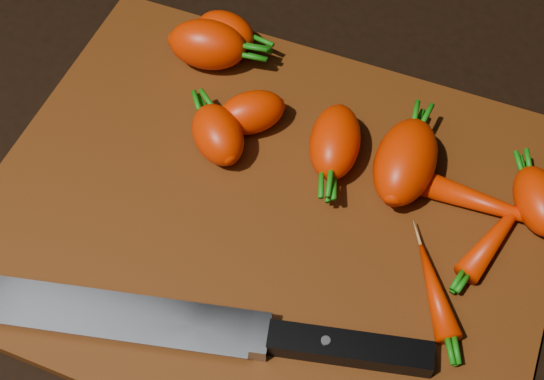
% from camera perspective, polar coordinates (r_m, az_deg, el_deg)
% --- Properties ---
extents(ground, '(2.00, 2.00, 0.01)m').
position_cam_1_polar(ground, '(0.69, -0.31, -2.24)').
color(ground, black).
extents(cutting_board, '(0.50, 0.40, 0.01)m').
position_cam_1_polar(cutting_board, '(0.68, -0.31, -1.77)').
color(cutting_board, '#633010').
rests_on(cutting_board, ground).
extents(carrot_0, '(0.09, 0.06, 0.05)m').
position_cam_1_polar(carrot_0, '(0.77, -4.88, 10.86)').
color(carrot_0, red).
rests_on(carrot_0, cutting_board).
extents(carrot_1, '(0.08, 0.08, 0.04)m').
position_cam_1_polar(carrot_1, '(0.70, -4.10, 4.18)').
color(carrot_1, red).
rests_on(carrot_1, cutting_board).
extents(carrot_2, '(0.06, 0.09, 0.05)m').
position_cam_1_polar(carrot_2, '(0.69, 4.77, 3.65)').
color(carrot_2, red).
rests_on(carrot_2, cutting_board).
extents(carrot_3, '(0.06, 0.09, 0.05)m').
position_cam_1_polar(carrot_3, '(0.68, 10.00, 2.12)').
color(carrot_3, red).
rests_on(carrot_3, cutting_board).
extents(carrot_4, '(0.08, 0.07, 0.04)m').
position_cam_1_polar(carrot_4, '(0.71, -1.57, 5.85)').
color(carrot_4, red).
rests_on(carrot_4, cutting_board).
extents(carrot_5, '(0.07, 0.05, 0.04)m').
position_cam_1_polar(carrot_5, '(0.79, -3.51, 11.81)').
color(carrot_5, red).
rests_on(carrot_5, cutting_board).
extents(carrot_6, '(0.07, 0.08, 0.04)m').
position_cam_1_polar(carrot_6, '(0.70, 19.46, -0.78)').
color(carrot_6, red).
rests_on(carrot_6, cutting_board).
extents(carrot_7, '(0.06, 0.11, 0.02)m').
position_cam_1_polar(carrot_7, '(0.68, 16.77, -2.98)').
color(carrot_7, red).
rests_on(carrot_7, cutting_board).
extents(carrot_8, '(0.14, 0.03, 0.02)m').
position_cam_1_polar(carrot_8, '(0.69, 16.76, -1.33)').
color(carrot_8, red).
rests_on(carrot_8, cutting_board).
extents(carrot_9, '(0.06, 0.09, 0.02)m').
position_cam_1_polar(carrot_9, '(0.64, 12.14, -7.40)').
color(carrot_9, red).
rests_on(carrot_9, cutting_board).
extents(knife, '(0.37, 0.12, 0.02)m').
position_cam_1_polar(knife, '(0.63, -9.93, -9.55)').
color(knife, gray).
rests_on(knife, cutting_board).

